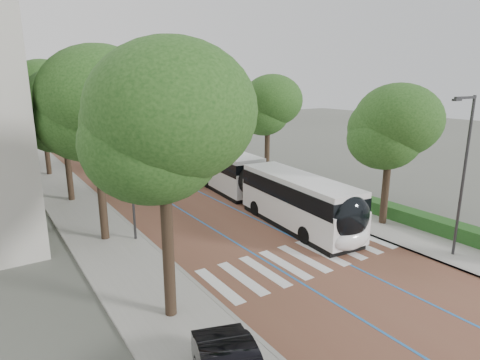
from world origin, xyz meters
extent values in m
plane|color=#51544C|center=(0.00, 0.00, 0.00)|extent=(160.00, 160.00, 0.00)
cube|color=brown|center=(0.00, 40.00, 0.01)|extent=(11.00, 140.00, 0.02)
cube|color=gray|center=(-7.50, 40.00, 0.06)|extent=(4.00, 140.00, 0.12)
cube|color=gray|center=(7.50, 40.00, 0.06)|extent=(4.00, 140.00, 0.12)
cube|color=gray|center=(-5.60, 40.00, 0.06)|extent=(0.20, 140.00, 0.14)
cube|color=gray|center=(5.60, 40.00, 0.06)|extent=(0.20, 140.00, 0.14)
cube|color=silver|center=(-4.80, 1.00, 0.03)|extent=(0.55, 3.60, 0.01)
cube|color=silver|center=(-3.55, 1.00, 0.03)|extent=(0.55, 3.60, 0.01)
cube|color=silver|center=(-2.30, 1.00, 0.03)|extent=(0.55, 3.60, 0.01)
cube|color=silver|center=(-1.05, 1.00, 0.03)|extent=(0.55, 3.60, 0.01)
cube|color=silver|center=(0.20, 1.00, 0.03)|extent=(0.55, 3.60, 0.01)
cube|color=silver|center=(1.45, 1.00, 0.03)|extent=(0.55, 3.60, 0.01)
cube|color=silver|center=(2.70, 1.00, 0.03)|extent=(0.55, 3.60, 0.01)
cube|color=silver|center=(3.95, 1.00, 0.03)|extent=(0.55, 3.60, 0.01)
cube|color=silver|center=(5.20, 1.00, 0.03)|extent=(0.55, 3.60, 0.01)
cube|color=#2264AD|center=(-1.60, 40.00, 0.02)|extent=(0.12, 126.00, 0.01)
cube|color=#2264AD|center=(1.60, 40.00, 0.02)|extent=(0.12, 126.00, 0.01)
cube|color=black|center=(-10.45, 28.00, 3.00)|extent=(0.12, 38.00, 1.60)
cube|color=black|center=(-10.45, 28.00, 6.20)|extent=(0.12, 38.00, 1.60)
cube|color=#1A4A19|center=(9.10, 0.00, 0.52)|extent=(1.20, 14.00, 0.80)
cylinder|color=#303133|center=(6.80, -3.00, 4.12)|extent=(0.14, 0.14, 8.00)
cube|color=#303133|center=(6.00, -3.00, 8.02)|extent=(1.70, 0.12, 0.12)
cube|color=#303133|center=(5.30, -3.00, 7.94)|extent=(0.50, 0.20, 0.10)
cylinder|color=#303133|center=(6.80, 22.00, 4.12)|extent=(0.14, 0.14, 8.00)
cube|color=#303133|center=(6.00, 22.00, 8.02)|extent=(1.70, 0.12, 0.12)
cube|color=#303133|center=(5.30, 22.00, 7.94)|extent=(0.50, 0.20, 0.10)
cylinder|color=#303133|center=(-6.10, 8.00, 4.12)|extent=(0.14, 0.14, 8.00)
cylinder|color=black|center=(-7.50, 0.00, 2.55)|extent=(0.44, 0.44, 5.10)
ellipsoid|color=#1A3E14|center=(-7.50, 0.00, 7.18)|extent=(5.81, 5.81, 4.94)
cylinder|color=black|center=(-7.50, 9.00, 2.60)|extent=(0.44, 0.44, 5.21)
ellipsoid|color=#1A3E14|center=(-7.50, 9.00, 7.34)|extent=(6.31, 6.31, 5.36)
cylinder|color=black|center=(-7.50, 18.00, 2.29)|extent=(0.44, 0.44, 4.58)
ellipsoid|color=#1A3E14|center=(-7.50, 18.00, 6.45)|extent=(6.32, 6.32, 5.38)
cylinder|color=black|center=(-7.50, 28.00, 2.71)|extent=(0.44, 0.44, 5.41)
ellipsoid|color=#1A3E14|center=(-7.50, 28.00, 7.63)|extent=(5.61, 5.61, 4.77)
cylinder|color=black|center=(-7.50, 40.00, 2.45)|extent=(0.44, 0.44, 4.90)
ellipsoid|color=#1A3E14|center=(-7.50, 40.00, 6.91)|extent=(6.25, 6.25, 5.31)
cylinder|color=black|center=(-7.50, 55.00, 2.37)|extent=(0.44, 0.44, 4.74)
ellipsoid|color=#1A3E14|center=(-7.50, 55.00, 6.69)|extent=(5.43, 5.43, 4.61)
cylinder|color=black|center=(7.70, 2.00, 2.09)|extent=(0.44, 0.44, 4.19)
ellipsoid|color=#1A3E14|center=(7.70, 2.00, 5.90)|extent=(5.10, 5.10, 4.33)
cylinder|color=black|center=(7.70, 14.00, 2.32)|extent=(0.44, 0.44, 4.65)
ellipsoid|color=#1A3E14|center=(7.70, 14.00, 6.55)|extent=(5.01, 5.01, 4.26)
cylinder|color=black|center=(7.70, 28.00, 2.26)|extent=(0.44, 0.44, 4.52)
ellipsoid|color=#1A3E14|center=(7.70, 28.00, 6.37)|extent=(5.01, 5.01, 4.25)
cylinder|color=black|center=(7.70, 44.00, 2.13)|extent=(0.44, 0.44, 4.27)
ellipsoid|color=#1A3E14|center=(7.70, 44.00, 6.01)|extent=(5.62, 5.62, 4.77)
cylinder|color=black|center=(3.39, 9.71, 1.77)|extent=(2.37, 1.11, 2.30)
cube|color=white|center=(2.92, 4.60, 1.26)|extent=(3.34, 9.55, 1.82)
cube|color=black|center=(2.92, 4.60, 2.40)|extent=(3.37, 9.37, 0.97)
cube|color=silver|center=(2.92, 4.60, 3.04)|extent=(3.28, 9.36, 0.31)
cube|color=black|center=(2.92, 4.60, 0.17)|extent=(3.26, 9.17, 0.35)
cube|color=white|center=(3.79, 14.01, 1.26)|extent=(3.20, 7.94, 1.82)
cube|color=black|center=(3.79, 14.01, 2.40)|extent=(3.22, 7.79, 0.97)
cube|color=silver|center=(3.79, 14.01, 3.04)|extent=(3.13, 7.78, 0.31)
cube|color=black|center=(3.79, 14.01, 0.17)|extent=(3.12, 7.62, 0.35)
ellipsoid|color=black|center=(2.51, 0.09, 2.00)|extent=(2.44, 1.31, 2.28)
ellipsoid|color=white|center=(2.50, 0.04, 0.86)|extent=(2.43, 1.21, 1.14)
cylinder|color=black|center=(1.59, 2.43, 0.50)|extent=(0.39, 1.02, 1.00)
cylinder|color=black|center=(3.84, 2.22, 0.50)|extent=(0.39, 1.02, 1.00)
cylinder|color=black|center=(2.81, 15.78, 0.50)|extent=(0.39, 1.02, 1.00)
cylinder|color=black|center=(5.06, 15.57, 0.50)|extent=(0.39, 1.02, 1.00)
cylinder|color=black|center=(2.08, 7.77, 0.50)|extent=(0.39, 1.02, 1.00)
cylinder|color=black|center=(4.33, 7.56, 0.50)|extent=(0.39, 1.02, 1.00)
cube|color=white|center=(2.39, 25.01, 1.26)|extent=(2.98, 12.09, 1.82)
cube|color=black|center=(2.39, 25.01, 2.40)|extent=(3.01, 11.85, 0.97)
cube|color=silver|center=(2.39, 25.01, 3.04)|extent=(2.92, 11.85, 0.31)
cube|color=black|center=(2.39, 25.01, 0.17)|extent=(2.91, 11.61, 0.35)
ellipsoid|color=black|center=(2.62, 19.17, 2.00)|extent=(2.39, 1.19, 2.28)
ellipsoid|color=white|center=(2.63, 19.12, 0.86)|extent=(2.39, 1.09, 1.14)
cylinder|color=black|center=(1.41, 21.37, 0.50)|extent=(0.34, 1.01, 1.00)
cylinder|color=black|center=(3.66, 21.46, 0.50)|extent=(0.34, 1.01, 1.00)
cylinder|color=black|center=(1.11, 28.76, 0.50)|extent=(0.34, 1.01, 1.00)
cylinder|color=black|center=(3.37, 28.85, 0.50)|extent=(0.34, 1.01, 1.00)
cube|color=white|center=(2.99, 37.79, 1.26)|extent=(3.20, 12.13, 1.82)
cube|color=black|center=(2.99, 37.79, 2.40)|extent=(3.23, 11.89, 0.97)
cube|color=silver|center=(2.99, 37.79, 3.04)|extent=(3.14, 11.88, 0.31)
cube|color=black|center=(2.99, 37.79, 0.17)|extent=(3.13, 11.64, 0.35)
ellipsoid|color=black|center=(2.64, 31.95, 2.00)|extent=(2.41, 1.24, 2.28)
ellipsoid|color=white|center=(2.64, 31.90, 0.86)|extent=(2.40, 1.14, 1.14)
cylinder|color=black|center=(1.65, 34.26, 0.50)|extent=(0.36, 1.02, 1.00)
cylinder|color=black|center=(3.91, 34.13, 0.50)|extent=(0.36, 1.02, 1.00)
cylinder|color=black|center=(2.09, 41.65, 0.50)|extent=(0.36, 1.02, 1.00)
cylinder|color=black|center=(4.34, 41.52, 0.50)|extent=(0.36, 1.02, 1.00)
cube|color=white|center=(2.62, 50.13, 1.26)|extent=(2.90, 12.08, 1.82)
cube|color=black|center=(2.62, 50.13, 2.40)|extent=(2.93, 11.84, 0.97)
cube|color=silver|center=(2.62, 50.13, 3.04)|extent=(2.84, 11.84, 0.31)
cube|color=black|center=(2.62, 50.13, 0.17)|extent=(2.83, 11.60, 0.35)
ellipsoid|color=black|center=(2.43, 44.28, 2.00)|extent=(2.39, 1.18, 2.28)
ellipsoid|color=white|center=(2.43, 44.23, 0.86)|extent=(2.38, 1.08, 1.14)
cylinder|color=black|center=(1.37, 46.57, 0.50)|extent=(0.33, 1.01, 1.00)
cylinder|color=black|center=(3.63, 46.49, 0.50)|extent=(0.33, 1.01, 1.00)
cylinder|color=black|center=(1.62, 53.96, 0.50)|extent=(0.33, 1.01, 1.00)
cylinder|color=black|center=(3.88, 53.89, 0.50)|extent=(0.33, 1.01, 1.00)
camera|label=1|loc=(-12.82, -12.83, 8.83)|focal=30.00mm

